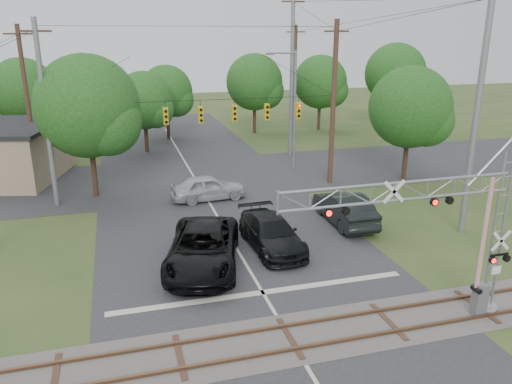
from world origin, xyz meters
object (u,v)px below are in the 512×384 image
object	(u,v)px
traffic_signal_span	(214,110)
streetlight	(292,104)
crossing_gantry	(438,225)
car_dark	(271,233)
pickup_black	(203,248)
sedan_silver	(208,187)

from	to	relation	value
traffic_signal_span	streetlight	distance (m)	8.47
crossing_gantry	car_dark	distance (m)	9.56
traffic_signal_span	streetlight	size ratio (longest dim) A/B	2.07
traffic_signal_span	pickup_black	distance (m)	12.57
traffic_signal_span	pickup_black	world-z (taller)	traffic_signal_span
car_dark	sedan_silver	size ratio (longest dim) A/B	1.15
crossing_gantry	sedan_silver	world-z (taller)	crossing_gantry
crossing_gantry	car_dark	size ratio (longest dim) A/B	1.64
car_dark	streetlight	distance (m)	16.50
crossing_gantry	pickup_black	bearing A→B (deg)	136.45
crossing_gantry	car_dark	world-z (taller)	crossing_gantry
sedan_silver	streetlight	xyz separation A→B (m)	(7.97, 5.97, 4.39)
car_dark	streetlight	xyz separation A→B (m)	(6.30, 14.60, 4.40)
crossing_gantry	pickup_black	xyz separation A→B (m)	(-7.43, 7.06, -3.03)
traffic_signal_span	car_dark	distance (m)	11.27
crossing_gantry	pickup_black	world-z (taller)	crossing_gantry
traffic_signal_span	pickup_black	xyz separation A→B (m)	(-2.86, -11.29, -4.73)
crossing_gantry	streetlight	world-z (taller)	streetlight
traffic_signal_span	crossing_gantry	bearing A→B (deg)	-76.03
crossing_gantry	streetlight	xyz separation A→B (m)	(2.61, 22.83, 1.24)
crossing_gantry	car_dark	xyz separation A→B (m)	(-3.68, 8.23, -3.17)
car_dark	streetlight	world-z (taller)	streetlight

